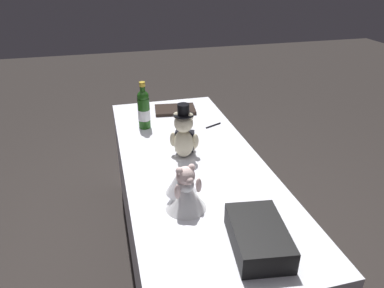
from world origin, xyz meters
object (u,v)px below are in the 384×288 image
(champagne_bottle, at_px, (144,109))
(guestbook, at_px, (175,110))
(gift_case_black, at_px, (258,236))
(teddy_bear_bride, at_px, (184,189))
(teddy_bear_groom, at_px, (184,135))
(signing_pen, at_px, (214,125))

(champagne_bottle, xyz_separation_m, guestbook, (-0.23, 0.25, -0.12))
(gift_case_black, bearing_deg, teddy_bear_bride, -145.99)
(teddy_bear_groom, xyz_separation_m, signing_pen, (-0.34, 0.28, -0.12))
(teddy_bear_groom, height_order, champagne_bottle, teddy_bear_groom)
(teddy_bear_bride, bearing_deg, guestbook, 170.11)
(teddy_bear_groom, bearing_deg, champagne_bottle, -158.96)
(teddy_bear_groom, relative_size, signing_pen, 2.51)
(gift_case_black, distance_m, guestbook, 1.43)
(signing_pen, height_order, gift_case_black, gift_case_black)
(champagne_bottle, relative_size, signing_pen, 2.50)
(champagne_bottle, relative_size, guestbook, 1.07)
(teddy_bear_groom, height_order, teddy_bear_bride, teddy_bear_groom)
(teddy_bear_groom, distance_m, gift_case_black, 0.78)
(champagne_bottle, distance_m, gift_case_black, 1.24)
(teddy_bear_groom, distance_m, teddy_bear_bride, 0.47)
(gift_case_black, bearing_deg, signing_pen, 171.01)
(teddy_bear_bride, xyz_separation_m, gift_case_black, (0.32, 0.21, -0.04))
(teddy_bear_groom, distance_m, guestbook, 0.67)
(teddy_bear_bride, distance_m, champagne_bottle, 0.89)
(teddy_bear_bride, xyz_separation_m, guestbook, (-1.11, 0.19, -0.08))
(teddy_bear_groom, distance_m, champagne_bottle, 0.46)
(guestbook, bearing_deg, teddy_bear_bride, -2.92)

